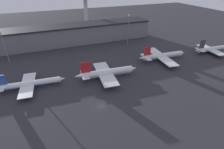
# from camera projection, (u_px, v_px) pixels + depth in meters

# --- Properties ---
(ground) EXTENTS (600.00, 600.00, 0.00)m
(ground) POSITION_uv_depth(u_px,v_px,m) (101.00, 106.00, 90.75)
(ground) COLOR #2D2D33
(terminal_building) EXTENTS (167.73, 22.83, 17.91)m
(terminal_building) POSITION_uv_depth(u_px,v_px,m) (67.00, 35.00, 168.49)
(terminal_building) COLOR slate
(terminal_building) RESTS_ON ground
(airplane_1) EXTENTS (41.20, 28.59, 11.17)m
(airplane_1) POSITION_uv_depth(u_px,v_px,m) (30.00, 84.00, 103.77)
(airplane_1) COLOR white
(airplane_1) RESTS_ON ground
(airplane_2) EXTENTS (42.34, 33.23, 13.30)m
(airplane_2) POSITION_uv_depth(u_px,v_px,m) (107.00, 73.00, 113.93)
(airplane_2) COLOR silver
(airplane_2) RESTS_ON ground
(airplane_3) EXTENTS (41.58, 37.81, 12.20)m
(airplane_3) POSITION_uv_depth(u_px,v_px,m) (162.00, 56.00, 138.67)
(airplane_3) COLOR silver
(airplane_3) RESTS_ON ground
(airplane_4) EXTENTS (36.74, 27.16, 12.59)m
(airplane_4) POSITION_uv_depth(u_px,v_px,m) (212.00, 49.00, 151.54)
(airplane_4) COLOR silver
(airplane_4) RESTS_ON ground
(lamp_post_0) EXTENTS (1.80, 1.80, 23.90)m
(lamp_post_0) POSITION_uv_depth(u_px,v_px,m) (3.00, 43.00, 130.31)
(lamp_post_0) COLOR slate
(lamp_post_0) RESTS_ON ground
(lamp_post_1) EXTENTS (1.80, 1.80, 28.28)m
(lamp_post_1) POSITION_uv_depth(u_px,v_px,m) (128.00, 26.00, 162.57)
(lamp_post_1) COLOR slate
(lamp_post_1) RESTS_ON ground
(control_tower) EXTENTS (9.00, 9.00, 42.32)m
(control_tower) POSITION_uv_depth(u_px,v_px,m) (86.00, 9.00, 201.74)
(control_tower) COLOR #99999E
(control_tower) RESTS_ON ground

